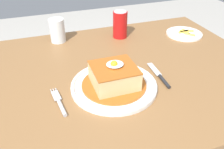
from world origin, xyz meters
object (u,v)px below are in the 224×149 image
at_px(drinking_glass, 58,32).
at_px(soda_can, 120,24).
at_px(fork, 60,104).
at_px(side_plate_fries, 184,34).
at_px(knife, 161,78).
at_px(main_plate, 114,85).

bearing_deg(drinking_glass, soda_can, -9.52).
height_order(fork, side_plate_fries, side_plate_fries).
xyz_separation_m(fork, side_plate_fries, (0.65, 0.33, -0.00)).
bearing_deg(knife, soda_can, 91.67).
height_order(knife, drinking_glass, drinking_glass).
height_order(main_plate, knife, main_plate).
distance_m(main_plate, soda_can, 0.41).
bearing_deg(knife, side_plate_fries, 46.15).
relative_size(main_plate, drinking_glass, 2.74).
bearing_deg(drinking_glass, knife, -55.69).
relative_size(fork, drinking_glass, 1.35).
xyz_separation_m(knife, drinking_glass, (-0.29, 0.43, 0.04)).
distance_m(main_plate, side_plate_fries, 0.55).
relative_size(knife, drinking_glass, 1.58).
relative_size(soda_can, side_plate_fries, 0.73).
xyz_separation_m(soda_can, drinking_glass, (-0.28, 0.05, -0.02)).
bearing_deg(side_plate_fries, fork, -153.19).
xyz_separation_m(fork, soda_can, (0.35, 0.41, 0.06)).
bearing_deg(side_plate_fries, soda_can, 165.55).
distance_m(main_plate, knife, 0.17).
height_order(main_plate, side_plate_fries, main_plate).
distance_m(fork, side_plate_fries, 0.73).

